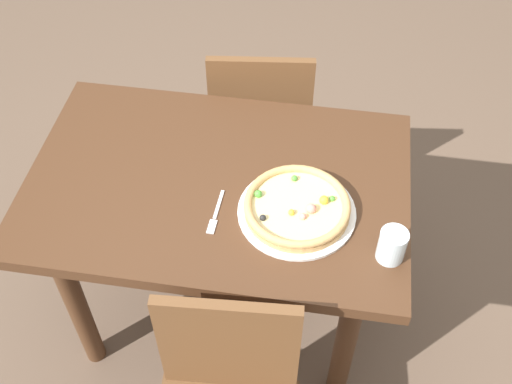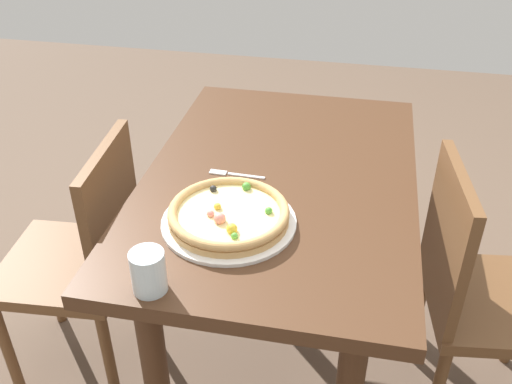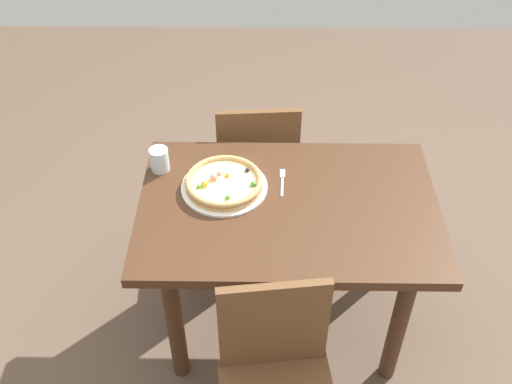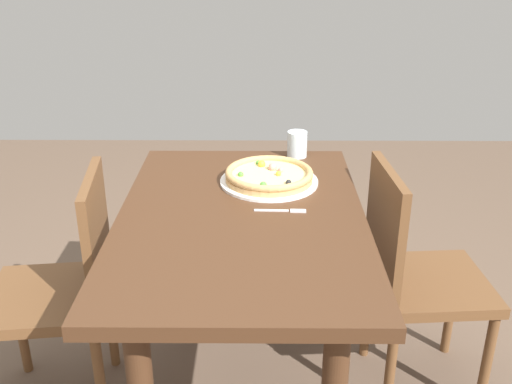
{
  "view_description": "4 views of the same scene",
  "coord_description": "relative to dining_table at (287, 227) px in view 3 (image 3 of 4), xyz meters",
  "views": [
    {
      "loc": [
        -0.32,
        1.26,
        2.21
      ],
      "look_at": [
        -0.13,
        0.05,
        0.8
      ],
      "focal_mm": 44.22,
      "sensor_mm": 36.0,
      "label": 1
    },
    {
      "loc": [
        -1.4,
        -0.21,
        1.66
      ],
      "look_at": [
        -0.13,
        0.05,
        0.8
      ],
      "focal_mm": 40.49,
      "sensor_mm": 36.0,
      "label": 2
    },
    {
      "loc": [
        -0.1,
        -1.69,
        2.37
      ],
      "look_at": [
        -0.13,
        0.05,
        0.8
      ],
      "focal_mm": 41.97,
      "sensor_mm": 36.0,
      "label": 3
    },
    {
      "loc": [
        1.68,
        0.06,
        1.6
      ],
      "look_at": [
        -0.13,
        0.05,
        0.8
      ],
      "focal_mm": 41.71,
      "sensor_mm": 36.0,
      "label": 4
    }
  ],
  "objects": [
    {
      "name": "dining_table",
      "position": [
        0.0,
        0.0,
        0.0
      ],
      "size": [
        1.17,
        0.78,
        0.78
      ],
      "color": "#472B19",
      "rests_on": "ground"
    },
    {
      "name": "ground_plane",
      "position": [
        0.0,
        0.0,
        -0.65
      ],
      "size": [
        6.0,
        6.0,
        0.0
      ],
      "primitive_type": "plane",
      "color": "brown"
    },
    {
      "name": "pizza",
      "position": [
        -0.25,
        0.09,
        0.16
      ],
      "size": [
        0.31,
        0.31,
        0.05
      ],
      "color": "tan",
      "rests_on": "plate"
    },
    {
      "name": "plate",
      "position": [
        -0.25,
        0.09,
        0.13
      ],
      "size": [
        0.35,
        0.35,
        0.01
      ],
      "primitive_type": "cylinder",
      "color": "white",
      "rests_on": "dining_table"
    },
    {
      "name": "fork",
      "position": [
        -0.02,
        0.14,
        0.13
      ],
      "size": [
        0.02,
        0.17,
        0.0
      ],
      "rotation": [
        0.0,
        0.0,
        1.53
      ],
      "color": "silver",
      "rests_on": "dining_table"
    },
    {
      "name": "drinking_glass",
      "position": [
        -0.52,
        0.2,
        0.18
      ],
      "size": [
        0.08,
        0.08,
        0.1
      ],
      "primitive_type": "cylinder",
      "color": "silver",
      "rests_on": "dining_table"
    },
    {
      "name": "chair_far",
      "position": [
        -0.13,
        0.6,
        -0.17
      ],
      "size": [
        0.43,
        0.43,
        0.88
      ],
      "rotation": [
        0.0,
        0.0,
        0.07
      ],
      "color": "brown",
      "rests_on": "ground"
    }
  ]
}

